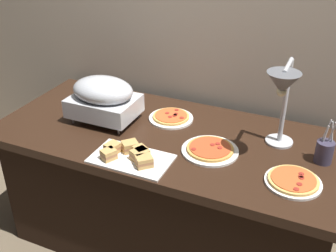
{
  "coord_description": "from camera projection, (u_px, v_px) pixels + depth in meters",
  "views": [
    {
      "loc": [
        0.77,
        -1.74,
        1.87
      ],
      "look_at": [
        -0.01,
        0.0,
        0.81
      ],
      "focal_mm": 44.26,
      "sensor_mm": 36.0,
      "label": 1
    }
  ],
  "objects": [
    {
      "name": "buffet_table",
      "position": [
        170.0,
        191.0,
        2.39
      ],
      "size": [
        1.9,
        0.84,
        0.76
      ],
      "color": "black",
      "rests_on": "ground_plane"
    },
    {
      "name": "sandwich_platter",
      "position": [
        131.0,
        155.0,
        1.99
      ],
      "size": [
        0.39,
        0.23,
        0.06
      ],
      "color": "white",
      "rests_on": "buffet_table"
    },
    {
      "name": "back_wall",
      "position": [
        205.0,
        29.0,
        2.39
      ],
      "size": [
        4.4,
        0.04,
        2.4
      ],
      "primitive_type": "cube",
      "color": "#B7A893",
      "rests_on": "ground_plane"
    },
    {
      "name": "heat_lamp",
      "position": [
        283.0,
        90.0,
        1.84
      ],
      "size": [
        0.15,
        0.33,
        0.46
      ],
      "color": "#B7BABF",
      "rests_on": "buffet_table"
    },
    {
      "name": "sauce_cup_near",
      "position": [
        110.0,
        96.0,
        2.59
      ],
      "size": [
        0.06,
        0.06,
        0.03
      ],
      "color": "black",
      "rests_on": "buffet_table"
    },
    {
      "name": "ground_plane",
      "position": [
        170.0,
        240.0,
        2.57
      ],
      "size": [
        8.0,
        8.0,
        0.0
      ],
      "primitive_type": "plane",
      "color": "brown"
    },
    {
      "name": "pizza_plate_raised_stand",
      "position": [
        210.0,
        150.0,
        2.05
      ],
      "size": [
        0.28,
        0.28,
        0.03
      ],
      "color": "white",
      "rests_on": "buffet_table"
    },
    {
      "name": "pizza_plate_center",
      "position": [
        293.0,
        181.0,
        1.82
      ],
      "size": [
        0.25,
        0.25,
        0.03
      ],
      "color": "white",
      "rests_on": "buffet_table"
    },
    {
      "name": "utensil_holder",
      "position": [
        324.0,
        151.0,
        1.95
      ],
      "size": [
        0.08,
        0.08,
        0.22
      ],
      "color": "#383347",
      "rests_on": "buffet_table"
    },
    {
      "name": "pizza_plate_front",
      "position": [
        171.0,
        117.0,
        2.35
      ],
      "size": [
        0.25,
        0.25,
        0.03
      ],
      "color": "white",
      "rests_on": "buffet_table"
    },
    {
      "name": "chafing_dish",
      "position": [
        104.0,
        97.0,
        2.28
      ],
      "size": [
        0.37,
        0.27,
        0.26
      ],
      "color": "#B7BABF",
      "rests_on": "buffet_table"
    }
  ]
}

